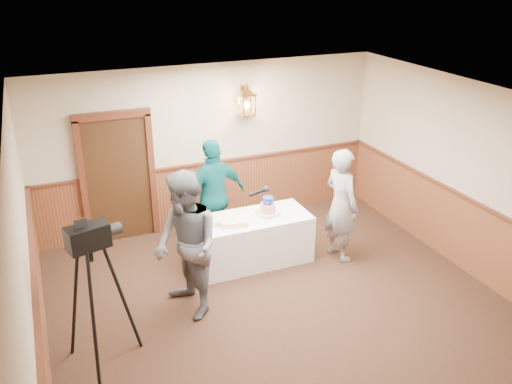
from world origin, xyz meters
TOP-DOWN VIEW (x-y plane):
  - ground at (0.00, 0.00)m, footprint 7.00×7.00m
  - room_shell at (-0.05, 0.45)m, footprint 6.02×7.02m
  - display_table at (0.09, 1.90)m, footprint 1.80×0.80m
  - tiered_cake at (0.36, 1.88)m, footprint 0.32×0.32m
  - sheet_cake_yellow at (-0.23, 1.79)m, footprint 0.42×0.34m
  - sheet_cake_green at (-0.51, 1.95)m, footprint 0.39×0.35m
  - interviewer at (-1.16, 1.00)m, footprint 1.63×1.08m
  - baker at (1.41, 1.50)m, footprint 0.54×0.72m
  - assistant_p at (-0.28, 2.52)m, footprint 1.15×0.65m
  - tv_camera_rig at (-2.37, 0.41)m, footprint 0.70×0.65m

SIDE VIEW (x-z plane):
  - ground at x=0.00m, z-range 0.00..0.00m
  - display_table at x=0.09m, z-range 0.00..0.75m
  - sheet_cake_green at x=-0.51m, z-range 0.75..0.82m
  - sheet_cake_yellow at x=-0.23m, z-range 0.75..0.83m
  - tv_camera_rig at x=-2.37m, z-range -0.09..1.70m
  - tiered_cake at x=0.36m, z-range 0.72..1.01m
  - baker at x=1.41m, z-range 0.00..1.79m
  - assistant_p at x=-0.28m, z-range 0.00..1.84m
  - interviewer at x=-1.16m, z-range 0.00..1.97m
  - room_shell at x=-0.05m, z-range 0.12..2.93m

